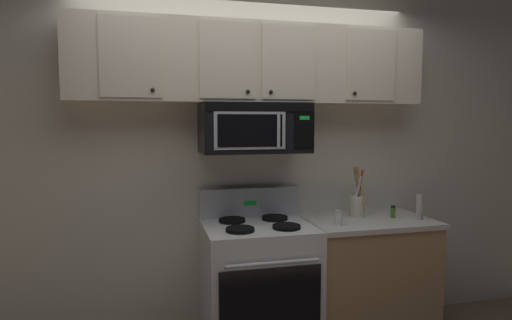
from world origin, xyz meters
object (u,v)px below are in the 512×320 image
Objects in this scene: stove_range at (258,285)px; utensil_crock_cream at (357,203)px; spice_jar at (393,212)px; pepper_mill at (420,207)px; over_range_microwave at (254,128)px; salt_shaker at (338,218)px.

utensil_crock_cream reaches higher than stove_range.
stove_range reaches higher than spice_jar.
pepper_mill is (0.40, -0.20, -0.01)m from utensil_crock_cream.
over_range_microwave is 1.99× the size of utensil_crock_cream.
over_range_microwave reaches higher than pepper_mill.
salt_shaker is at bearing -15.16° from stove_range.
over_range_microwave reaches higher than stove_range.
salt_shaker is 0.66m from pepper_mill.
salt_shaker is 1.13× the size of spice_jar.
spice_jar is at bearing -23.16° from utensil_crock_cream.
stove_range reaches higher than pepper_mill.
stove_range is at bearing -89.86° from over_range_microwave.
pepper_mill is at bearing -11.27° from over_range_microwave.
salt_shaker is (0.54, -0.15, 0.48)m from stove_range.
pepper_mill is at bearing -26.79° from utensil_crock_cream.
stove_range is at bearing 178.72° from spice_jar.
stove_range is 1.47× the size of over_range_microwave.
utensil_crock_cream is at bearing 41.09° from salt_shaker.
spice_jar is at bearing -7.67° from over_range_microwave.
salt_shaker reaches higher than spice_jar.
utensil_crock_cream reaches higher than spice_jar.
salt_shaker is at bearing -177.90° from pepper_mill.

